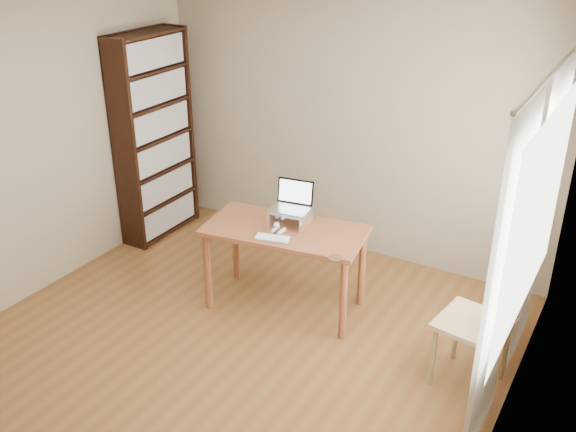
{
  "coord_description": "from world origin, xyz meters",
  "views": [
    {
      "loc": [
        2.47,
        -3.09,
        3.1
      ],
      "look_at": [
        0.09,
        0.94,
        0.88
      ],
      "focal_mm": 40.0,
      "sensor_mm": 36.0,
      "label": 1
    }
  ],
  "objects_px": {
    "bookshelf": "(155,137)",
    "chair": "(487,318)",
    "desk": "(285,240)",
    "laptop": "(293,202)",
    "cat": "(291,216)",
    "keyboard": "(272,238)"
  },
  "relations": [
    {
      "from": "desk",
      "to": "laptop",
      "type": "xyz_separation_m",
      "value": [
        0.0,
        0.14,
        0.29
      ]
    },
    {
      "from": "cat",
      "to": "chair",
      "type": "xyz_separation_m",
      "value": [
        1.74,
        -0.3,
        -0.24
      ]
    },
    {
      "from": "bookshelf",
      "to": "desk",
      "type": "bearing_deg",
      "value": -17.31
    },
    {
      "from": "bookshelf",
      "to": "laptop",
      "type": "distance_m",
      "value": 1.94
    },
    {
      "from": "cat",
      "to": "laptop",
      "type": "bearing_deg",
      "value": 78.67
    },
    {
      "from": "laptop",
      "to": "cat",
      "type": "height_order",
      "value": "laptop"
    },
    {
      "from": "bookshelf",
      "to": "chair",
      "type": "xyz_separation_m",
      "value": [
        3.62,
        -0.78,
        -0.47
      ]
    },
    {
      "from": "desk",
      "to": "laptop",
      "type": "distance_m",
      "value": 0.32
    },
    {
      "from": "desk",
      "to": "keyboard",
      "type": "relative_size",
      "value": 4.44
    },
    {
      "from": "desk",
      "to": "cat",
      "type": "xyz_separation_m",
      "value": [
        -0.01,
        0.11,
        0.17
      ]
    },
    {
      "from": "desk",
      "to": "bookshelf",
      "type": "bearing_deg",
      "value": 153.89
    },
    {
      "from": "laptop",
      "to": "chair",
      "type": "bearing_deg",
      "value": -19.38
    },
    {
      "from": "bookshelf",
      "to": "desk",
      "type": "height_order",
      "value": "bookshelf"
    },
    {
      "from": "bookshelf",
      "to": "desk",
      "type": "xyz_separation_m",
      "value": [
        1.88,
        -0.59,
        -0.41
      ]
    },
    {
      "from": "keyboard",
      "to": "cat",
      "type": "relative_size",
      "value": 0.64
    },
    {
      "from": "chair",
      "to": "cat",
      "type": "bearing_deg",
      "value": 178.63
    },
    {
      "from": "cat",
      "to": "chair",
      "type": "distance_m",
      "value": 1.78
    },
    {
      "from": "chair",
      "to": "laptop",
      "type": "bearing_deg",
      "value": 177.82
    },
    {
      "from": "laptop",
      "to": "chair",
      "type": "distance_m",
      "value": 1.8
    },
    {
      "from": "cat",
      "to": "chair",
      "type": "bearing_deg",
      "value": -8.21
    },
    {
      "from": "keyboard",
      "to": "cat",
      "type": "height_order",
      "value": "cat"
    },
    {
      "from": "laptop",
      "to": "bookshelf",
      "type": "bearing_deg",
      "value": 157.71
    }
  ]
}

